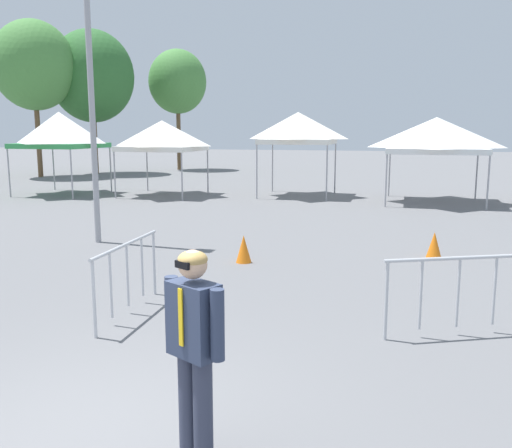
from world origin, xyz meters
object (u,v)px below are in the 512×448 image
object	(u,v)px
canopy_tent_behind_right	(298,128)
traffic_cone_lot_center	(244,249)
tree_behind_tents_center	(34,65)
tree_behind_tents_right	(92,76)
tree_behind_tents_left	(178,82)
crowd_barrier_mid_lot	(459,280)
traffic_cone_near_barrier	(434,245)
person_foreground	(194,342)
canopy_tent_far_left	(60,130)
light_pole_opposite_side	(89,56)
canopy_tent_far_right	(162,136)
crowd_barrier_near_person	(127,264)
canopy_tent_right_of_center	(436,135)

from	to	relation	value
canopy_tent_behind_right	traffic_cone_lot_center	distance (m)	12.08
tree_behind_tents_center	traffic_cone_lot_center	world-z (taller)	tree_behind_tents_center
tree_behind_tents_right	tree_behind_tents_left	world-z (taller)	tree_behind_tents_right
crowd_barrier_mid_lot	traffic_cone_near_barrier	size ratio (longest dim) A/B	3.50
person_foreground	tree_behind_tents_right	distance (m)	32.04
person_foreground	crowd_barrier_mid_lot	xyz separation A→B (m)	(2.34, 3.54, -0.28)
canopy_tent_far_left	tree_behind_tents_center	world-z (taller)	tree_behind_tents_center
light_pole_opposite_side	traffic_cone_near_barrier	size ratio (longest dim) A/B	13.79
tree_behind_tents_left	crowd_barrier_mid_lot	distance (m)	32.38
light_pole_opposite_side	tree_behind_tents_left	bearing A→B (deg)	107.78
canopy_tent_far_right	crowd_barrier_near_person	distance (m)	15.23
canopy_tent_right_of_center	traffic_cone_lot_center	world-z (taller)	canopy_tent_right_of_center
person_foreground	traffic_cone_lot_center	distance (m)	6.97
light_pole_opposite_side	tree_behind_tents_right	size ratio (longest dim) A/B	0.88
canopy_tent_right_of_center	tree_behind_tents_left	xyz separation A→B (m)	(-15.87, 13.87, 3.36)
tree_behind_tents_right	canopy_tent_behind_right	bearing A→B (deg)	-30.53
canopy_tent_far_left	crowd_barrier_mid_lot	bearing A→B (deg)	-41.85
canopy_tent_far_right	canopy_tent_right_of_center	world-z (taller)	canopy_tent_right_of_center
canopy_tent_right_of_center	person_foreground	size ratio (longest dim) A/B	2.00
canopy_tent_behind_right	canopy_tent_right_of_center	size ratio (longest dim) A/B	0.95
canopy_tent_right_of_center	tree_behind_tents_right	bearing A→B (deg)	154.68
canopy_tent_right_of_center	tree_behind_tents_right	world-z (taller)	tree_behind_tents_right
canopy_tent_far_left	traffic_cone_near_barrier	bearing A→B (deg)	-29.92
canopy_tent_far_left	tree_behind_tents_right	bearing A→B (deg)	113.44
canopy_tent_far_left	canopy_tent_behind_right	size ratio (longest dim) A/B	1.01
tree_behind_tents_center	traffic_cone_lot_center	distance (m)	25.03
canopy_tent_behind_right	crowd_barrier_mid_lot	size ratio (longest dim) A/B	1.76
person_foreground	traffic_cone_lot_center	bearing A→B (deg)	102.56
canopy_tent_far_left	traffic_cone_lot_center	world-z (taller)	canopy_tent_far_left
canopy_tent_far_right	canopy_tent_behind_right	distance (m)	5.56
tree_behind_tents_right	traffic_cone_lot_center	xyz separation A→B (m)	(15.20, -20.14, -5.60)
canopy_tent_far_right	tree_behind_tents_right	distance (m)	13.46
canopy_tent_behind_right	traffic_cone_lot_center	size ratio (longest dim) A/B	5.99
person_foreground	traffic_cone_near_barrier	bearing A→B (deg)	74.32
light_pole_opposite_side	crowd_barrier_near_person	xyz separation A→B (m)	(3.21, -4.64, -3.61)
light_pole_opposite_side	crowd_barrier_mid_lot	size ratio (longest dim) A/B	3.94
canopy_tent_far_right	crowd_barrier_mid_lot	size ratio (longest dim) A/B	1.59
canopy_tent_far_left	light_pole_opposite_side	distance (m)	11.13
canopy_tent_far_left	canopy_tent_behind_right	world-z (taller)	canopy_tent_far_left
light_pole_opposite_side	tree_behind_tents_center	world-z (taller)	tree_behind_tents_center
canopy_tent_far_right	canopy_tent_behind_right	xyz separation A→B (m)	(5.41, 1.26, 0.31)
person_foreground	light_pole_opposite_side	size ratio (longest dim) A/B	0.23
person_foreground	tree_behind_tents_right	xyz separation A→B (m)	(-16.71, 26.90, 4.85)
canopy_tent_far_left	crowd_barrier_near_person	xyz separation A→B (m)	(9.95, -13.35, -1.94)
tree_behind_tents_right	traffic_cone_lot_center	distance (m)	25.85
tree_behind_tents_left	light_pole_opposite_side	bearing A→B (deg)	-72.22
tree_behind_tents_center	tree_behind_tents_left	bearing A→B (deg)	53.70
person_foreground	tree_behind_tents_left	xyz separation A→B (m)	(-13.09, 31.55, 4.82)
canopy_tent_right_of_center	light_pole_opposite_side	distance (m)	12.96
canopy_tent_far_left	crowd_barrier_mid_lot	xyz separation A→B (m)	(14.57, -13.05, -1.94)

